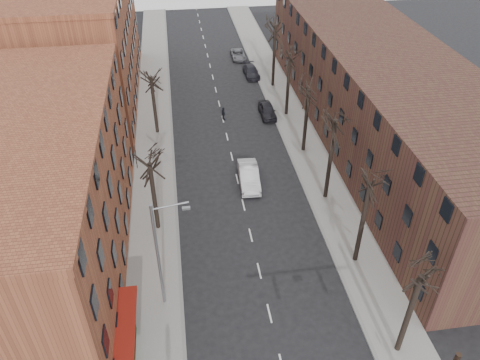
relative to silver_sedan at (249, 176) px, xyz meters
name	(u,v)px	position (x,y,z in m)	size (l,w,h in m)	color
sidewalk_left	(154,128)	(-9.00, 11.85, -0.77)	(4.00, 90.00, 0.15)	gray
sidewalk_right	(291,118)	(7.00, 11.85, -0.77)	(4.00, 90.00, 0.15)	gray
building_left_near	(29,205)	(-17.00, -8.15, 5.15)	(12.00, 26.00, 12.00)	brown
building_left_far	(79,44)	(-17.00, 20.85, 6.15)	(12.00, 28.00, 14.00)	brown
building_right	(380,94)	(15.00, 6.85, 4.15)	(12.00, 50.00, 10.00)	#472D21
awning_left	(131,356)	(-10.40, -17.15, -0.85)	(1.20, 7.00, 0.15)	maroon
tree_right_a	(397,350)	(6.60, -19.15, -0.85)	(5.20, 5.20, 10.00)	black
tree_right_b	(355,260)	(6.60, -11.15, -0.85)	(5.20, 5.20, 10.80)	black
tree_right_c	(325,197)	(6.60, -3.15, -0.85)	(5.20, 5.20, 11.60)	black
tree_right_d	(303,151)	(6.60, 4.85, -0.85)	(5.20, 5.20, 10.00)	black
tree_right_e	(286,115)	(6.60, 12.85, -0.85)	(5.20, 5.20, 10.80)	black
tree_right_f	(273,86)	(6.60, 20.85, -0.85)	(5.20, 5.20, 11.60)	black
tree_left_a	(158,228)	(-8.60, -5.15, -0.85)	(5.20, 5.20, 9.50)	black
tree_left_b	(158,133)	(-8.60, 10.85, -0.85)	(5.20, 5.20, 9.50)	black
streetlight	(160,252)	(-8.03, -13.15, 4.17)	(2.45, 0.22, 9.03)	slate
silver_sedan	(249,176)	(0.00, 0.00, 0.00)	(1.79, 5.14, 1.69)	silver
parked_car_near	(267,110)	(4.30, 12.86, -0.12)	(1.72, 4.28, 1.46)	black
parked_car_mid	(251,72)	(4.30, 24.44, -0.19)	(1.84, 4.54, 1.32)	black
parked_car_far	(238,55)	(3.42, 30.99, -0.25)	(1.96, 4.26, 1.18)	slate
pedestrian_crossing	(223,114)	(-0.93, 12.74, -0.05)	(0.93, 0.39, 1.59)	black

